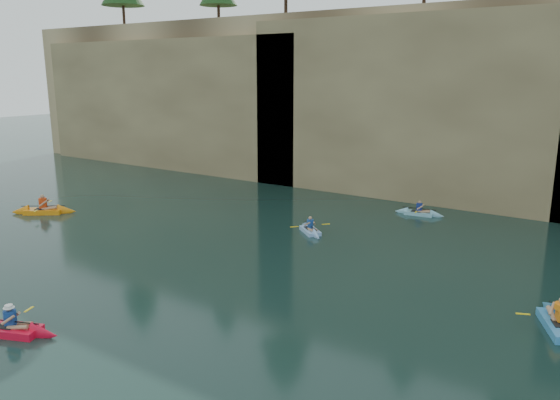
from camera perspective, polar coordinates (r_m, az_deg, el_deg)
The scene contains 11 objects.
ground at distance 17.58m, azimuth -17.64°, elevation -13.54°, with size 160.00×160.00×0.00m, color black.
cliff at distance 41.50m, azimuth 16.35°, elevation 10.37°, with size 70.00×16.00×12.00m, color tan.
cliff_slab_west at distance 45.82m, azimuth -11.82°, elevation 9.95°, with size 26.00×2.40×10.56m, color #9E8D5F.
cliff_slab_center at distance 33.87m, azimuth 15.70°, elevation 9.35°, with size 24.00×2.40×11.40m, color #9E8D5F.
sea_cave_west at distance 44.26m, azimuth -10.39°, elevation 5.63°, with size 4.50×1.00×4.00m, color black.
sea_cave_center at distance 36.10m, azimuth 5.89°, elevation 3.43°, with size 3.50×1.00×3.20m, color black.
main_kayaker at distance 18.80m, azimuth -26.26°, elevation -12.00°, with size 3.16×2.02×1.16m.
kayaker_orange at distance 33.18m, azimuth -23.47°, elevation -1.03°, with size 3.31×2.77×1.35m.
kayaker_ltblue_near at distance 26.93m, azimuth 3.17°, elevation -3.16°, with size 2.41×2.16×1.03m.
kayaker_ltblue_mid at distance 31.10m, azimuth 14.32°, elevation -1.30°, with size 2.77×2.06×1.03m.
kayaker_blue_east at distance 19.21m, azimuth 27.19°, elevation -11.53°, with size 2.42×3.76×1.34m.
Camera 1 is at (12.59, -9.51, 7.76)m, focal length 35.00 mm.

